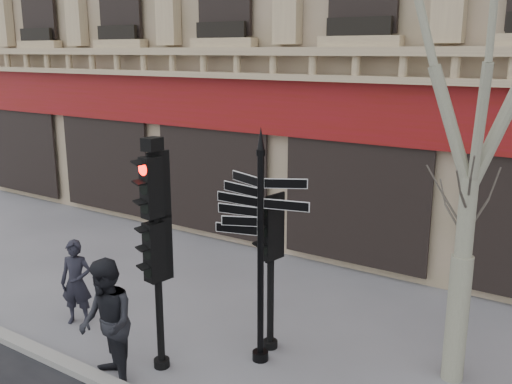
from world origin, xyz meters
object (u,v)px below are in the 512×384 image
Objects in this scene: fingerpost at (261,209)px; traffic_signal_main at (156,227)px; pedestrian_a at (76,282)px; pedestrian_b at (106,324)px; traffic_signal_secondary at (271,246)px; plane_tree at (486,11)px.

traffic_signal_main is (-1.18, -1.04, -0.23)m from fingerpost.
traffic_signal_main is 2.77m from pedestrian_a.
pedestrian_a is at bearing -172.60° from fingerpost.
fingerpost reaches higher than pedestrian_b.
plane_tree is at bearing 23.26° from traffic_signal_secondary.
traffic_signal_main is at bearing -143.60° from fingerpost.
pedestrian_b is (-1.51, -1.81, -1.56)m from fingerpost.
fingerpost is at bearing -70.80° from traffic_signal_secondary.
pedestrian_b is at bearing -55.57° from pedestrian_a.
traffic_signal_secondary reaches higher than pedestrian_a.
fingerpost reaches higher than traffic_signal_main.
pedestrian_a is at bearing -162.61° from plane_tree.
pedestrian_b is at bearing -104.85° from traffic_signal_main.
plane_tree is at bearing 65.23° from pedestrian_b.
fingerpost is at bearing -15.28° from pedestrian_a.
traffic_signal_main reaches higher than traffic_signal_secondary.
fingerpost is 1.46× the size of traffic_signal_secondary.
traffic_signal_secondary is at bearing 96.16° from fingerpost.
traffic_signal_main is 1.87× the size of pedestrian_b.
pedestrian_a is at bearing -178.09° from pedestrian_b.
fingerpost is 2.83m from pedestrian_b.
plane_tree is at bearing 37.65° from traffic_signal_main.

